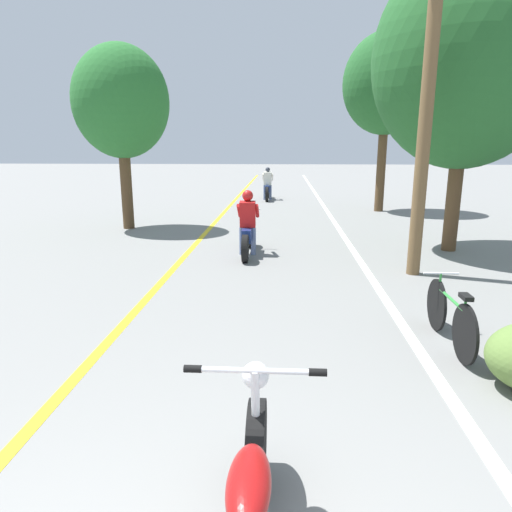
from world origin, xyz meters
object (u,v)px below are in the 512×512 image
roadside_tree_right_far (386,85)px  motorcycle_rider_lead (248,230)px  bicycle_parked (450,316)px  roadside_tree_right_near (468,60)px  roadside_tree_left (121,103)px  utility_pole (428,94)px  motorcycle_rider_far (268,188)px

roadside_tree_right_far → motorcycle_rider_lead: size_ratio=3.06×
roadside_tree_right_far → bicycle_parked: bearing=-97.3°
roadside_tree_right_near → roadside_tree_left: size_ratio=1.27×
utility_pole → motorcycle_rider_lead: size_ratio=3.10×
roadside_tree_left → motorcycle_rider_lead: 5.69m
roadside_tree_right_near → motorcycle_rider_far: roadside_tree_right_near is taller
roadside_tree_right_far → bicycle_parked: (-1.52, -11.83, -4.08)m
roadside_tree_left → motorcycle_rider_far: size_ratio=2.34×
roadside_tree_left → roadside_tree_right_near: bearing=-16.1°
roadside_tree_right_far → roadside_tree_left: 9.11m
utility_pole → roadside_tree_right_near: 2.66m
utility_pole → bicycle_parked: utility_pole is taller
utility_pole → roadside_tree_right_near: roadside_tree_right_near is taller
roadside_tree_left → motorcycle_rider_far: (3.82, 7.55, -2.98)m
roadside_tree_left → motorcycle_rider_lead: roadside_tree_left is taller
utility_pole → roadside_tree_right_far: bearing=82.9°
utility_pole → motorcycle_rider_far: utility_pole is taller
roadside_tree_right_near → bicycle_parked: bearing=-109.0°
roadside_tree_right_far → motorcycle_rider_lead: roadside_tree_right_far is taller
roadside_tree_left → utility_pole: bearing=-32.8°
roadside_tree_right_near → motorcycle_rider_lead: 5.90m
utility_pole → roadside_tree_left: utility_pole is taller
bicycle_parked → roadside_tree_left: bearing=130.4°
roadside_tree_right_near → roadside_tree_right_far: 6.55m
motorcycle_rider_far → bicycle_parked: motorcycle_rider_far is taller
roadside_tree_left → bicycle_parked: roadside_tree_left is taller
roadside_tree_right_near → roadside_tree_right_far: bearing=92.7°
roadside_tree_right_far → roadside_tree_left: bearing=-152.9°
utility_pole → roadside_tree_right_near: (1.38, 2.09, 0.90)m
motorcycle_rider_lead → bicycle_parked: (2.80, -4.63, -0.17)m
motorcycle_rider_far → bicycle_parked: size_ratio=1.32×
utility_pole → motorcycle_rider_far: 12.76m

